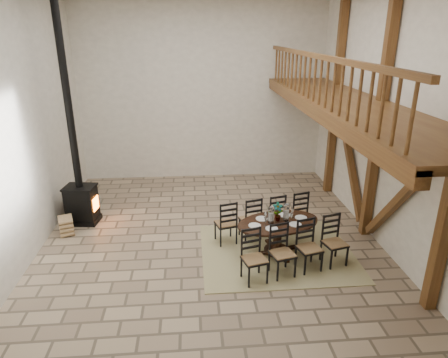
{
  "coord_description": "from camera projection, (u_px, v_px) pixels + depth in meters",
  "views": [
    {
      "loc": [
        -0.37,
        -7.53,
        4.21
      ],
      "look_at": [
        0.31,
        0.4,
        1.22
      ],
      "focal_mm": 32.0,
      "sensor_mm": 36.0,
      "label": 1
    }
  ],
  "objects": [
    {
      "name": "ground",
      "position": [
        211.0,
        239.0,
        8.53
      ],
      "size": [
        8.0,
        8.0,
        0.0
      ],
      "primitive_type": "plane",
      "color": "tan",
      "rests_on": "ground"
    },
    {
      "name": "room_shell",
      "position": [
        272.0,
        96.0,
        7.57
      ],
      "size": [
        7.02,
        8.02,
        5.01
      ],
      "color": "white",
      "rests_on": "ground"
    },
    {
      "name": "rug",
      "position": [
        277.0,
        252.0,
        8.03
      ],
      "size": [
        3.0,
        2.5,
        0.02
      ],
      "primitive_type": "cube",
      "color": "tan",
      "rests_on": "ground"
    },
    {
      "name": "dining_table",
      "position": [
        277.0,
        237.0,
        7.91
      ],
      "size": [
        2.46,
        2.32,
        1.07
      ],
      "rotation": [
        0.0,
        0.0,
        0.26
      ],
      "color": "black",
      "rests_on": "ground"
    },
    {
      "name": "wood_stove",
      "position": [
        78.0,
        177.0,
        8.91
      ],
      "size": [
        0.76,
        0.62,
        5.0
      ],
      "rotation": [
        0.0,
        0.0,
        -0.14
      ],
      "color": "black",
      "rests_on": "ground"
    },
    {
      "name": "log_basket",
      "position": [
        77.0,
        205.0,
        9.72
      ],
      "size": [
        0.58,
        0.58,
        0.48
      ],
      "rotation": [
        0.0,
        0.0,
        -0.1
      ],
      "color": "olive",
      "rests_on": "ground"
    },
    {
      "name": "log_stack",
      "position": [
        66.0,
        226.0,
        8.69
      ],
      "size": [
        0.4,
        0.47,
        0.4
      ],
      "rotation": [
        0.0,
        0.0,
        0.35
      ],
      "color": "tan",
      "rests_on": "ground"
    }
  ]
}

